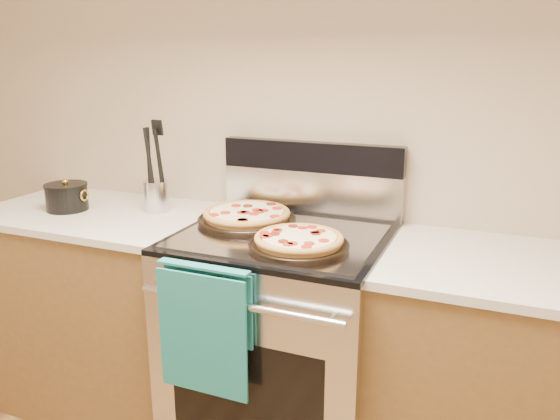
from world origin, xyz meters
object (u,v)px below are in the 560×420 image
at_px(pepperoni_pizza_front, 299,241).
at_px(saucepan, 67,198).
at_px(pepperoni_pizza_back, 247,216).
at_px(utensil_crock, 157,196).
at_px(range_body, 283,349).

distance_m(pepperoni_pizza_front, saucepan, 1.12).
xyz_separation_m(pepperoni_pizza_back, saucepan, (-0.82, -0.08, 0.01)).
bearing_deg(utensil_crock, pepperoni_pizza_front, -18.61).
bearing_deg(saucepan, pepperoni_pizza_front, -6.16).
bearing_deg(utensil_crock, pepperoni_pizza_back, -6.36).
relative_size(pepperoni_pizza_front, saucepan, 1.94).
bearing_deg(utensil_crock, range_body, -10.78).
bearing_deg(saucepan, range_body, 0.54).
bearing_deg(pepperoni_pizza_back, pepperoni_pizza_front, -34.44).
height_order(range_body, pepperoni_pizza_back, pepperoni_pizza_back).
distance_m(pepperoni_pizza_back, pepperoni_pizza_front, 0.35).
bearing_deg(pepperoni_pizza_back, saucepan, -174.49).
relative_size(pepperoni_pizza_back, utensil_crock, 2.80).
height_order(range_body, pepperoni_pizza_front, pepperoni_pizza_front).
distance_m(pepperoni_pizza_front, utensil_crock, 0.79).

